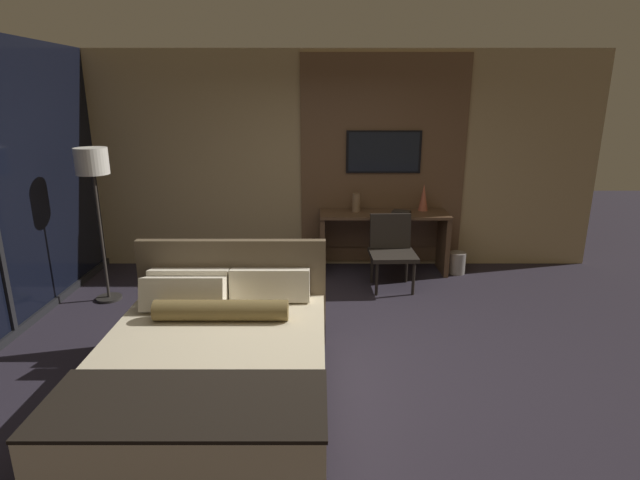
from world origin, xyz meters
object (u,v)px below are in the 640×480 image
at_px(tv, 382,152).
at_px(desk_chair, 390,245).
at_px(vase_short, 355,203).
at_px(floor_lamp, 92,174).
at_px(vase_tall, 422,197).
at_px(waste_bin, 456,263).
at_px(desk, 382,232).
at_px(bed, 212,366).
at_px(book, 400,212).

height_order(tv, desk_chair, tv).
bearing_deg(vase_short, desk_chair, -55.28).
distance_m(floor_lamp, vase_tall, 3.93).
bearing_deg(waste_bin, vase_short, 174.65).
bearing_deg(floor_lamp, vase_tall, 15.86).
bearing_deg(vase_short, waste_bin, -5.35).
relative_size(vase_short, waste_bin, 0.84).
relative_size(floor_lamp, vase_short, 7.30).
height_order(floor_lamp, vase_tall, floor_lamp).
xyz_separation_m(vase_short, waste_bin, (1.32, -0.12, -0.77)).
bearing_deg(vase_short, vase_tall, 4.49).
relative_size(tv, waste_bin, 3.45).
distance_m(desk_chair, waste_bin, 1.09).
bearing_deg(waste_bin, tv, 161.33).
xyz_separation_m(desk, waste_bin, (0.97, -0.10, -0.39)).
relative_size(bed, desk, 1.28).
distance_m(bed, desk, 3.37).
xyz_separation_m(tv, desk_chair, (0.04, -0.77, -1.03)).
xyz_separation_m(vase_tall, waste_bin, (0.45, -0.19, -0.83)).
distance_m(floor_lamp, book, 3.62).
bearing_deg(floor_lamp, bed, -50.76).
bearing_deg(desk, desk_chair, -85.98).
xyz_separation_m(tv, floor_lamp, (-3.23, -1.20, -0.10)).
bearing_deg(vase_short, desk, -3.23).
bearing_deg(floor_lamp, desk, 16.83).
xyz_separation_m(tv, vase_tall, (0.52, -0.13, -0.57)).
bearing_deg(bed, floor_lamp, 129.24).
bearing_deg(floor_lamp, vase_short, 19.12).
xyz_separation_m(bed, vase_short, (1.27, 2.97, 0.61)).
xyz_separation_m(desk_chair, vase_tall, (0.48, 0.64, 0.46)).
distance_m(tv, book, 0.81).
bearing_deg(tv, desk_chair, -87.14).
height_order(desk, vase_short, vase_short).
height_order(desk, waste_bin, desk).
bearing_deg(bed, tv, 62.95).
relative_size(bed, desk_chair, 2.40).
relative_size(floor_lamp, vase_tall, 4.96).
height_order(tv, book, tv).
relative_size(desk_chair, vase_short, 3.71).
distance_m(bed, floor_lamp, 2.79).
bearing_deg(vase_tall, tv, 165.59).
bearing_deg(tv, vase_short, -150.18).
bearing_deg(vase_short, bed, -113.08).
xyz_separation_m(vase_tall, vase_short, (-0.88, -0.07, -0.06)).
relative_size(bed, vase_short, 8.91).
distance_m(tv, desk_chair, 1.29).
relative_size(tv, floor_lamp, 0.56).
distance_m(tv, vase_tall, 0.78).
bearing_deg(bed, desk_chair, 55.39).
height_order(vase_tall, waste_bin, vase_tall).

